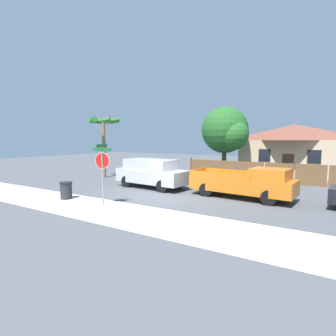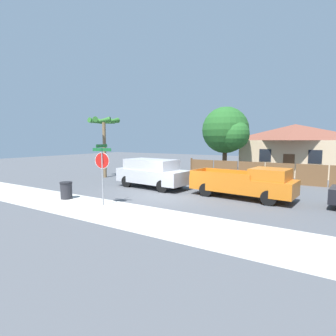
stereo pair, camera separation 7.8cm
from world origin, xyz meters
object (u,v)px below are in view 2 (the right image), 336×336
Objects in this scene: red_suv at (152,172)px; stop_sign at (102,164)px; oak_tree at (227,131)px; trash_bin at (66,190)px; house at (294,148)px; orange_pickup at (245,183)px; palm_tree at (104,126)px.

red_suv is 1.73× the size of stop_sign.
trash_bin is (-4.34, -13.40, -3.50)m from oak_tree.
house reaches higher than orange_pickup.
stop_sign is 3.21m from trash_bin.
oak_tree reaches higher than red_suv.
red_suv is 5.39m from stop_sign.
house is 13.77m from orange_pickup.
oak_tree reaches higher than trash_bin.
red_suv is (6.22, -1.83, -3.30)m from palm_tree.
oak_tree is 2.04× the size of stop_sign.
house is 1.80× the size of red_suv.
orange_pickup is (-0.91, -13.65, -1.56)m from house.
house is 7.46m from oak_tree.
stop_sign is at bearing -45.38° from palm_tree.
house is 1.62× the size of orange_pickup.
house is at bearing 67.93° from red_suv.
palm_tree is (-13.38, -11.79, 1.91)m from house.
oak_tree is at bearing 121.31° from orange_pickup.
red_suv is 0.90× the size of orange_pickup.
palm_tree is at bearing -138.60° from house.
stop_sign is (-1.54, -13.42, -1.93)m from oak_tree.
red_suv is at bearing -117.70° from house.
oak_tree reaches higher than stop_sign.
red_suv is 5.57× the size of trash_bin.
palm_tree is at bearing 120.64° from trash_bin.
palm_tree reaches higher than red_suv.
oak_tree is at bearing 79.92° from red_suv.
trash_bin is (4.18, -7.06, -3.87)m from palm_tree.
palm_tree reaches higher than orange_pickup.
house reaches higher than red_suv.
palm_tree is 7.28m from red_suv.
red_suv is at bearing 86.07° from stop_sign.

